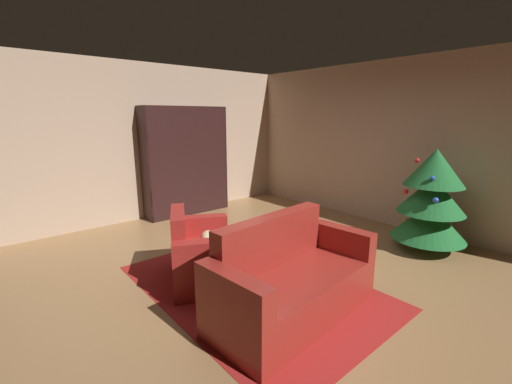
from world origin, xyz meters
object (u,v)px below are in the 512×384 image
Objects in this scene: bookshelf_unit at (191,163)px; armchair_red at (201,255)px; couch_red at (291,283)px; book_stack_on_table at (248,242)px; decorated_tree at (431,199)px; bottle_on_table at (259,236)px; coffee_table at (249,253)px.

armchair_red is at bearing -28.21° from bookshelf_unit.
book_stack_on_table is (-0.67, 0.03, 0.20)m from couch_red.
bookshelf_unit is 4.09m from decorated_tree.
armchair_red is 0.59m from book_stack_on_table.
book_stack_on_table is 2.69m from decorated_tree.
couch_red is 7.91× the size of bottle_on_table.
bookshelf_unit is at bearing 163.81° from couch_red.
couch_red is 0.71m from bottle_on_table.
bottle_on_table is (2.98, -0.89, -0.41)m from bookshelf_unit.
couch_red is 2.85× the size of coffee_table.
coffee_table is 0.22m from bottle_on_table.
decorated_tree is at bearing 73.32° from coffee_table.
decorated_tree is at bearing 22.06° from bookshelf_unit.
bottle_on_table reaches higher than coffee_table.
coffee_table is 0.12m from book_stack_on_table.
decorated_tree is at bearing 71.88° from book_stack_on_table.
decorated_tree reaches higher than coffee_table.
book_stack_on_table is at bearing 151.13° from coffee_table.
bottle_on_table reaches higher than book_stack_on_table.
decorated_tree reaches higher than book_stack_on_table.
bottle_on_table is 2.56m from decorated_tree.
decorated_tree is (0.81, 2.42, 0.17)m from bottle_on_table.
couch_red reaches higher than armchair_red.
armchair_red is 1.97× the size of coffee_table.
couch_red is at bearing 14.33° from armchair_red.
bookshelf_unit is 3.23m from coffee_table.
couch_red is at bearing -2.83° from book_stack_on_table.
bottle_on_table is 0.16× the size of decorated_tree.
book_stack_on_table is at bearing -19.06° from bookshelf_unit.
bookshelf_unit is 3.83m from couch_red.
bottle_on_table is (0.48, 0.45, 0.26)m from armchair_red.
book_stack_on_table is (-0.06, 0.03, 0.10)m from coffee_table.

